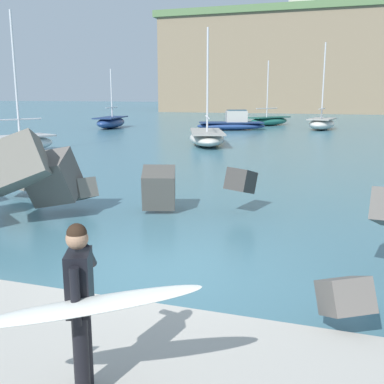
{
  "coord_description": "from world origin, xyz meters",
  "views": [
    {
      "loc": [
        2.98,
        -7.48,
        3.18
      ],
      "look_at": [
        0.34,
        0.5,
        1.4
      ],
      "focal_mm": 43.08,
      "sensor_mm": 36.0,
      "label": 1
    }
  ],
  "objects_px": {
    "boat_mid_right": "(14,143)",
    "mooring_buoy_middle": "(219,134)",
    "boat_mid_left": "(269,121)",
    "station_building_east": "(303,2)",
    "boat_near_left": "(232,124)",
    "boat_mid_centre": "(111,122)",
    "boat_near_centre": "(207,137)",
    "station_building_west": "(368,11)",
    "surfer_with_board": "(82,303)",
    "boat_far_left": "(322,123)"
  },
  "relations": [
    {
      "from": "boat_mid_right",
      "to": "boat_far_left",
      "type": "height_order",
      "value": "boat_far_left"
    },
    {
      "from": "mooring_buoy_middle",
      "to": "station_building_west",
      "type": "height_order",
      "value": "station_building_west"
    },
    {
      "from": "boat_mid_centre",
      "to": "station_building_west",
      "type": "distance_m",
      "value": 75.6
    },
    {
      "from": "boat_far_left",
      "to": "boat_mid_left",
      "type": "bearing_deg",
      "value": 140.32
    },
    {
      "from": "boat_near_centre",
      "to": "mooring_buoy_middle",
      "type": "xyz_separation_m",
      "value": [
        -0.82,
        6.09,
        -0.3
      ]
    },
    {
      "from": "boat_near_centre",
      "to": "boat_mid_centre",
      "type": "xyz_separation_m",
      "value": [
        -13.24,
        11.94,
        0.07
      ]
    },
    {
      "from": "boat_mid_centre",
      "to": "boat_near_centre",
      "type": "bearing_deg",
      "value": -42.04
    },
    {
      "from": "boat_mid_centre",
      "to": "mooring_buoy_middle",
      "type": "bearing_deg",
      "value": -25.23
    },
    {
      "from": "boat_near_left",
      "to": "boat_mid_centre",
      "type": "xyz_separation_m",
      "value": [
        -11.73,
        -1.39,
        0.01
      ]
    },
    {
      "from": "station_building_west",
      "to": "boat_near_centre",
      "type": "bearing_deg",
      "value": -98.06
    },
    {
      "from": "surfer_with_board",
      "to": "boat_near_centre",
      "type": "xyz_separation_m",
      "value": [
        -6.18,
        24.94,
        -0.76
      ]
    },
    {
      "from": "boat_near_left",
      "to": "boat_far_left",
      "type": "bearing_deg",
      "value": 19.32
    },
    {
      "from": "boat_far_left",
      "to": "station_building_west",
      "type": "height_order",
      "value": "station_building_west"
    },
    {
      "from": "station_building_west",
      "to": "station_building_east",
      "type": "xyz_separation_m",
      "value": [
        -12.77,
        -8.18,
        1.11
      ]
    },
    {
      "from": "boat_mid_right",
      "to": "boat_near_left",
      "type": "bearing_deg",
      "value": 70.11
    },
    {
      "from": "boat_near_left",
      "to": "boat_near_centre",
      "type": "height_order",
      "value": "boat_near_centre"
    },
    {
      "from": "boat_far_left",
      "to": "boat_near_centre",
      "type": "bearing_deg",
      "value": -111.49
    },
    {
      "from": "boat_mid_left",
      "to": "station_building_west",
      "type": "distance_m",
      "value": 64.0
    },
    {
      "from": "boat_mid_centre",
      "to": "boat_mid_right",
      "type": "xyz_separation_m",
      "value": [
        4.28,
        -19.22,
        -0.04
      ]
    },
    {
      "from": "boat_near_centre",
      "to": "station_building_west",
      "type": "distance_m",
      "value": 83.8
    },
    {
      "from": "boat_near_left",
      "to": "station_building_west",
      "type": "relative_size",
      "value": 1.03
    },
    {
      "from": "boat_mid_centre",
      "to": "station_building_east",
      "type": "height_order",
      "value": "station_building_east"
    },
    {
      "from": "boat_mid_right",
      "to": "mooring_buoy_middle",
      "type": "bearing_deg",
      "value": 58.68
    },
    {
      "from": "mooring_buoy_middle",
      "to": "boat_mid_left",
      "type": "bearing_deg",
      "value": 83.94
    },
    {
      "from": "boat_mid_left",
      "to": "station_building_east",
      "type": "height_order",
      "value": "station_building_east"
    },
    {
      "from": "station_building_west",
      "to": "boat_near_left",
      "type": "bearing_deg",
      "value": -100.86
    },
    {
      "from": "boat_mid_left",
      "to": "boat_mid_right",
      "type": "bearing_deg",
      "value": -109.09
    },
    {
      "from": "surfer_with_board",
      "to": "boat_near_left",
      "type": "relative_size",
      "value": 0.31
    },
    {
      "from": "boat_mid_left",
      "to": "boat_far_left",
      "type": "xyz_separation_m",
      "value": [
        5.6,
        -4.65,
        0.08
      ]
    },
    {
      "from": "boat_near_centre",
      "to": "surfer_with_board",
      "type": "bearing_deg",
      "value": -76.09
    },
    {
      "from": "boat_mid_left",
      "to": "boat_mid_right",
      "type": "distance_m",
      "value": 29.63
    },
    {
      "from": "boat_mid_left",
      "to": "station_building_east",
      "type": "distance_m",
      "value": 55.85
    },
    {
      "from": "boat_near_centre",
      "to": "boat_mid_left",
      "type": "xyz_separation_m",
      "value": [
        0.73,
        20.72,
        -0.01
      ]
    },
    {
      "from": "boat_near_centre",
      "to": "boat_mid_centre",
      "type": "distance_m",
      "value": 17.83
    },
    {
      "from": "station_building_west",
      "to": "boat_mid_left",
      "type": "bearing_deg",
      "value": -100.11
    },
    {
      "from": "boat_near_centre",
      "to": "boat_mid_right",
      "type": "relative_size",
      "value": 0.94
    },
    {
      "from": "boat_near_left",
      "to": "mooring_buoy_middle",
      "type": "xyz_separation_m",
      "value": [
        0.68,
        -7.24,
        -0.35
      ]
    },
    {
      "from": "boat_mid_centre",
      "to": "boat_mid_right",
      "type": "relative_size",
      "value": 0.78
    },
    {
      "from": "station_building_east",
      "to": "boat_mid_left",
      "type": "bearing_deg",
      "value": -87.68
    },
    {
      "from": "station_building_east",
      "to": "boat_far_left",
      "type": "bearing_deg",
      "value": -82.22
    },
    {
      "from": "boat_mid_right",
      "to": "station_building_west",
      "type": "bearing_deg",
      "value": 76.95
    },
    {
      "from": "boat_near_left",
      "to": "station_building_east",
      "type": "xyz_separation_m",
      "value": [
        0.14,
        59.09,
        20.97
      ]
    },
    {
      "from": "surfer_with_board",
      "to": "boat_mid_left",
      "type": "height_order",
      "value": "boat_mid_left"
    },
    {
      "from": "boat_near_left",
      "to": "mooring_buoy_middle",
      "type": "height_order",
      "value": "boat_near_left"
    },
    {
      "from": "boat_mid_right",
      "to": "station_building_west",
      "type": "distance_m",
      "value": 92.38
    },
    {
      "from": "boat_mid_left",
      "to": "mooring_buoy_middle",
      "type": "xyz_separation_m",
      "value": [
        -1.55,
        -14.63,
        -0.29
      ]
    },
    {
      "from": "boat_near_left",
      "to": "boat_mid_left",
      "type": "relative_size",
      "value": 1.0
    },
    {
      "from": "boat_mid_right",
      "to": "boat_mid_centre",
      "type": "bearing_deg",
      "value": 102.55
    },
    {
      "from": "surfer_with_board",
      "to": "mooring_buoy_middle",
      "type": "xyz_separation_m",
      "value": [
        -7.0,
        31.03,
        -1.06
      ]
    },
    {
      "from": "boat_near_left",
      "to": "boat_near_centre",
      "type": "distance_m",
      "value": 13.41
    }
  ]
}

